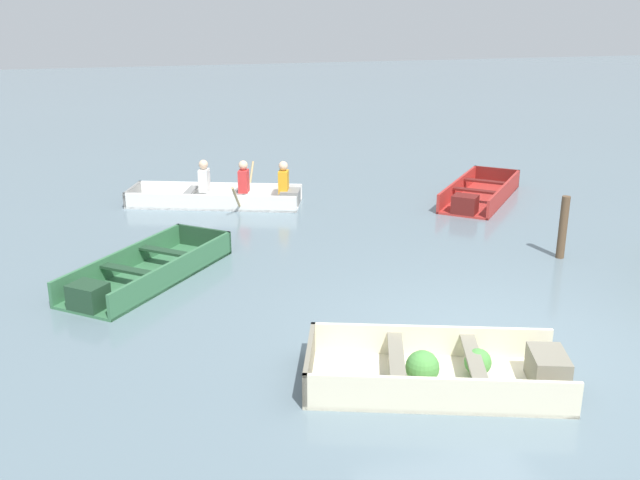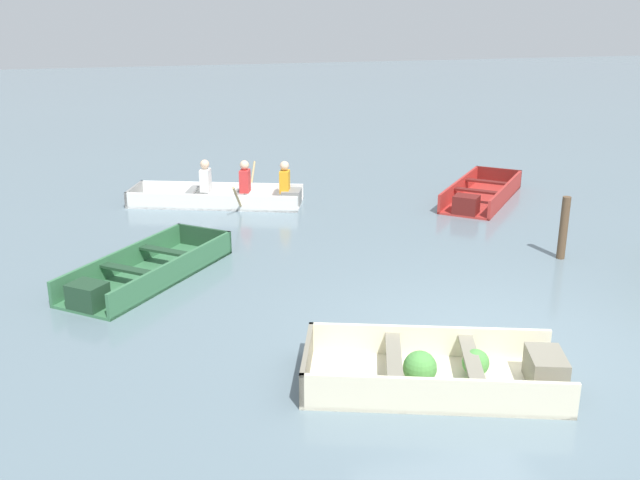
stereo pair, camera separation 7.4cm
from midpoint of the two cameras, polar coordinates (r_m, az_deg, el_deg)
name	(u,v)px [view 2 (the right image)]	position (r m, az deg, el deg)	size (l,w,h in m)	color
ground_plane	(482,342)	(8.72, 13.09, -7.95)	(80.00, 80.00, 0.00)	slate
dinghy_cream_foreground	(445,372)	(7.68, 10.23, -10.32)	(2.93, 2.02, 0.39)	beige
skiff_green_mid_moored	(143,273)	(10.52, -13.77, -2.56)	(2.63, 2.83, 0.37)	#387047
skiff_red_far_moored	(480,195)	(14.70, 12.85, 3.53)	(2.61, 2.76, 0.38)	#AD2D28
rowboat_white_with_crew	(228,194)	(14.24, -7.25, 3.64)	(3.52, 2.34, 0.89)	white
mooring_post	(564,228)	(11.65, 19.08, 0.92)	(0.13, 0.13, 1.00)	brown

